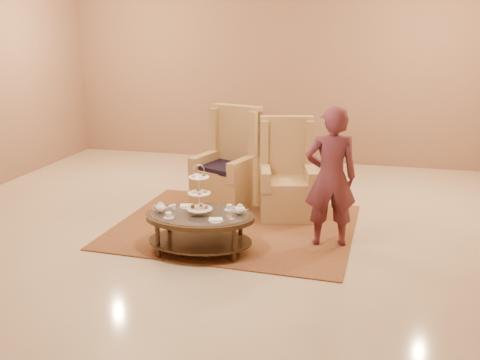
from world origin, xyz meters
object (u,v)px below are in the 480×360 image
(armchair_left, at_px, (229,172))
(armchair_right, at_px, (287,183))
(tea_table, at_px, (200,221))
(person, at_px, (331,178))

(armchair_left, distance_m, armchair_right, 0.87)
(tea_table, bearing_deg, armchair_right, 59.37)
(armchair_left, bearing_deg, armchair_right, 0.62)
(tea_table, relative_size, person, 0.80)
(armchair_left, distance_m, person, 1.90)
(person, bearing_deg, armchair_right, -69.33)
(armchair_right, bearing_deg, person, -69.53)
(armchair_left, xyz_separation_m, person, (1.46, -1.16, 0.33))
(person, bearing_deg, armchair_left, -52.04)
(tea_table, xyz_separation_m, armchair_right, (0.70, 1.47, 0.06))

